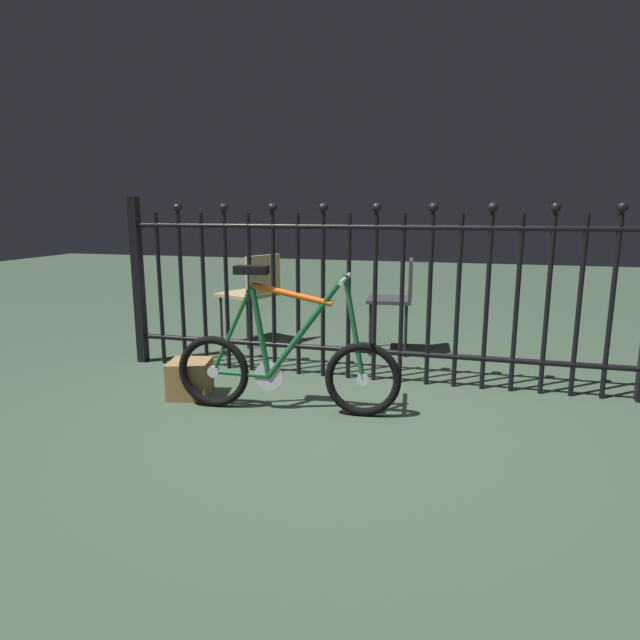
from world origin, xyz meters
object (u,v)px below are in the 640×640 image
Objects in this scene: chair_charcoal at (398,295)px; display_crate at (190,379)px; bicycle at (286,364)px; chair_tan at (254,289)px.

chair_charcoal is 3.14× the size of display_crate.
bicycle reaches higher than chair_charcoal.
chair_tan is (-1.31, -0.01, 0.00)m from chair_charcoal.
bicycle is at bearing -106.83° from chair_charcoal.
chair_tan is 3.19× the size of display_crate.
display_crate is at bearing -84.88° from chair_tan.
chair_charcoal is at bearing 0.62° from chair_tan.
chair_tan is at bearing -179.38° from chair_charcoal.
chair_charcoal is at bearing 73.17° from bicycle.
bicycle is at bearing -7.31° from display_crate.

